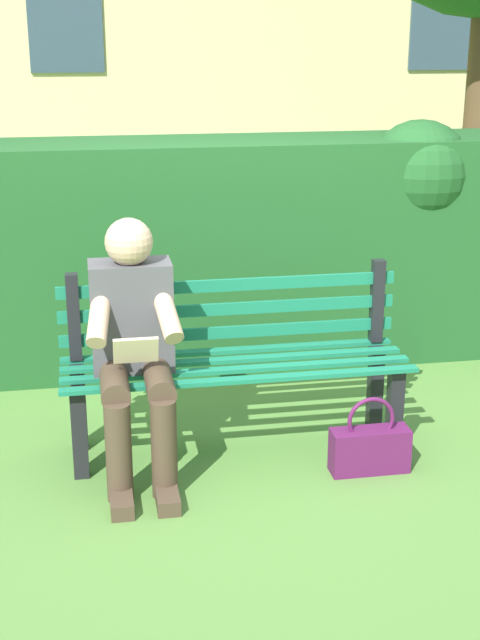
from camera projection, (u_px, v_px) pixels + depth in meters
The scene contains 5 objects.
ground at pixel (237, 449), 4.41m from camera, with size 60.00×60.00×0.00m, color #517F38.
park_bench at pixel (234, 359), 4.33m from camera, with size 1.69×0.46×0.89m.
person_seated at pixel (134, 342), 4.03m from camera, with size 0.44×0.73×1.19m.
hedge_backdrop at pixel (194, 247), 5.41m from camera, with size 4.73×0.78×1.49m.
handbag at pixel (370, 447), 4.15m from camera, with size 0.37×0.13×0.38m.
Camera 1 is at (0.68, 3.93, 1.99)m, focal length 49.43 mm.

